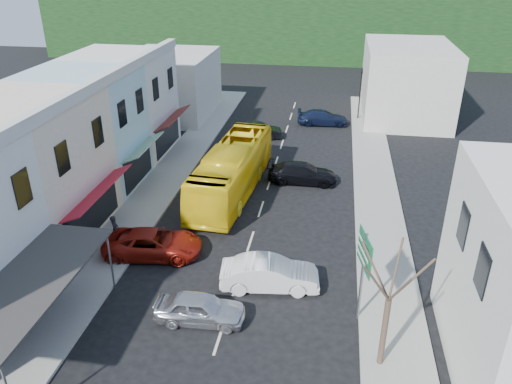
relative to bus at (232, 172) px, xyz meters
name	(u,v)px	position (x,y,z in m)	size (l,w,h in m)	color
ground	(237,282)	(2.30, -10.15, -1.55)	(120.00, 120.00, 0.00)	black
sidewalk_left	(160,187)	(-5.20, -0.15, -1.48)	(3.00, 52.00, 0.15)	gray
sidewalk_right	(377,202)	(9.80, -0.15, -1.48)	(3.00, 52.00, 0.15)	gray
shopfront_row	(47,158)	(-10.20, -5.15, 2.45)	(8.25, 30.00, 8.00)	silver
distant_block_left	(171,85)	(-9.70, 16.85, 1.45)	(8.00, 10.00, 6.00)	#B7B2A8
distant_block_right	(406,81)	(13.30, 19.85, 1.95)	(8.00, 12.00, 7.00)	#B7B2A8
hillside	(306,6)	(0.84, 54.94, 5.18)	(80.00, 26.00, 14.00)	black
bus	(232,172)	(0.00, 0.00, 0.00)	(2.50, 11.60, 3.10)	yellow
car_silver	(200,308)	(1.21, -13.23, -0.85)	(1.80, 4.40, 1.40)	silver
car_white	(270,276)	(3.97, -10.27, -0.85)	(1.80, 4.40, 1.40)	silver
car_red	(153,244)	(-2.70, -8.40, -0.85)	(1.90, 4.60, 1.40)	maroon
car_black_near	(302,173)	(4.61, 2.40, -0.85)	(1.84, 4.50, 1.40)	black
car_black_far	(259,130)	(0.05, 11.17, -0.85)	(1.80, 4.40, 1.40)	black
car_navy_far	(323,118)	(5.52, 15.76, -0.85)	(1.84, 4.50, 1.40)	black
pedestrian_left	(115,230)	(-5.16, -7.74, -0.55)	(0.60, 0.40, 1.70)	black
direction_sign	(362,278)	(8.25, -11.91, 0.69)	(0.66, 2.02, 4.48)	#126136
street_tree	(389,300)	(9.07, -14.68, 1.74)	(2.52, 2.52, 6.58)	#3C2E23
traffic_signal	(360,94)	(8.90, 17.96, 0.98)	(0.65, 1.08, 5.07)	black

